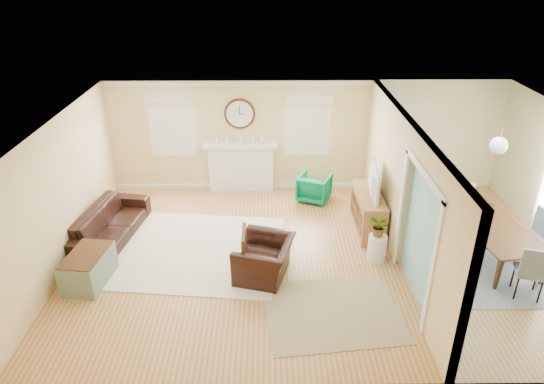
# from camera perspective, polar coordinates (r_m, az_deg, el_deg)

# --- Properties ---
(floor) EXTENTS (9.00, 9.00, 0.00)m
(floor) POSITION_cam_1_polar(r_m,az_deg,el_deg) (9.18, 5.06, -7.54)
(floor) COLOR #9C6433
(floor) RESTS_ON ground
(wall_back) EXTENTS (9.00, 0.02, 2.60)m
(wall_back) POSITION_cam_1_polar(r_m,az_deg,el_deg) (11.28, 3.96, 6.58)
(wall_back) COLOR #DABF78
(wall_back) RESTS_ON ground
(wall_front) EXTENTS (9.00, 0.02, 2.60)m
(wall_front) POSITION_cam_1_polar(r_m,az_deg,el_deg) (6.02, 8.17, -13.17)
(wall_front) COLOR #DABF78
(wall_front) RESTS_ON ground
(wall_left) EXTENTS (0.02, 6.00, 2.60)m
(wall_left) POSITION_cam_1_polar(r_m,az_deg,el_deg) (9.22, -23.63, -0.37)
(wall_left) COLOR #DABF78
(wall_left) RESTS_ON ground
(ceiling) EXTENTS (9.00, 6.00, 0.02)m
(ceiling) POSITION_cam_1_polar(r_m,az_deg,el_deg) (8.03, 5.80, 8.05)
(ceiling) COLOR white
(ceiling) RESTS_ON wall_back
(partition) EXTENTS (0.17, 6.00, 2.60)m
(partition) POSITION_cam_1_polar(r_m,az_deg,el_deg) (9.03, 14.83, 0.91)
(partition) COLOR #DABF78
(partition) RESTS_ON ground
(fireplace) EXTENTS (1.70, 0.30, 1.17)m
(fireplace) POSITION_cam_1_polar(r_m,az_deg,el_deg) (11.41, -3.65, 3.02)
(fireplace) COLOR white
(fireplace) RESTS_ON ground
(wall_clock) EXTENTS (0.70, 0.07, 0.70)m
(wall_clock) POSITION_cam_1_polar(r_m,az_deg,el_deg) (11.05, -3.82, 9.18)
(wall_clock) COLOR #442810
(wall_clock) RESTS_ON wall_back
(window_left) EXTENTS (1.05, 0.13, 1.42)m
(window_left) POSITION_cam_1_polar(r_m,az_deg,el_deg) (11.29, -11.75, 8.03)
(window_left) COLOR white
(window_left) RESTS_ON wall_back
(window_right) EXTENTS (1.05, 0.13, 1.42)m
(window_right) POSITION_cam_1_polar(r_m,az_deg,el_deg) (11.12, 4.29, 8.23)
(window_right) COLOR white
(window_right) RESTS_ON wall_back
(pendant) EXTENTS (0.30, 0.30, 0.55)m
(pendant) POSITION_cam_1_polar(r_m,az_deg,el_deg) (9.00, 25.11, 4.98)
(pendant) COLOR gold
(pendant) RESTS_ON ceiling
(rug_cream) EXTENTS (3.43, 3.06, 0.02)m
(rug_cream) POSITION_cam_1_polar(r_m,az_deg,el_deg) (9.42, -8.93, -6.76)
(rug_cream) COLOR #EDE1C9
(rug_cream) RESTS_ON floor
(rug_jute) EXTENTS (2.29, 1.95, 0.01)m
(rug_jute) POSITION_cam_1_polar(r_m,az_deg,el_deg) (7.95, 7.07, -13.79)
(rug_jute) COLOR #9A8861
(rug_jute) RESTS_ON floor
(rug_grey) EXTENTS (2.28, 2.85, 0.01)m
(rug_grey) POSITION_cam_1_polar(r_m,az_deg,el_deg) (9.94, 24.38, -7.15)
(rug_grey) COLOR gray
(rug_grey) RESTS_ON floor
(sofa) EXTENTS (1.16, 2.26, 0.63)m
(sofa) POSITION_cam_1_polar(r_m,az_deg,el_deg) (10.07, -18.52, -3.53)
(sofa) COLOR black
(sofa) RESTS_ON floor
(eames_chair) EXTENTS (1.16, 1.25, 0.68)m
(eames_chair) POSITION_cam_1_polar(r_m,az_deg,el_deg) (8.48, -0.88, -7.86)
(eames_chair) COLOR black
(eames_chair) RESTS_ON floor
(green_chair) EXTENTS (0.88, 0.89, 0.62)m
(green_chair) POSITION_cam_1_polar(r_m,az_deg,el_deg) (11.04, 5.00, 0.52)
(green_chair) COLOR #006738
(green_chair) RESTS_ON floor
(trunk) EXTENTS (0.72, 1.05, 0.57)m
(trunk) POSITION_cam_1_polar(r_m,az_deg,el_deg) (8.92, -20.79, -8.35)
(trunk) COLOR gray
(trunk) RESTS_ON floor
(credenza) EXTENTS (0.48, 1.42, 0.80)m
(credenza) POSITION_cam_1_polar(r_m,az_deg,el_deg) (9.98, 11.20, -2.32)
(credenza) COLOR #A2774B
(credenza) RESTS_ON floor
(tv) EXTENTS (0.25, 1.04, 0.59)m
(tv) POSITION_cam_1_polar(r_m,az_deg,el_deg) (9.67, 11.45, 1.31)
(tv) COLOR black
(tv) RESTS_ON credenza
(garden_stool) EXTENTS (0.34, 0.34, 0.50)m
(garden_stool) POSITION_cam_1_polar(r_m,az_deg,el_deg) (9.14, 12.26, -6.42)
(garden_stool) COLOR white
(garden_stool) RESTS_ON floor
(potted_plant) EXTENTS (0.41, 0.44, 0.40)m
(potted_plant) POSITION_cam_1_polar(r_m,az_deg,el_deg) (8.90, 12.53, -3.99)
(potted_plant) COLOR #337F33
(potted_plant) RESTS_ON garden_stool
(dining_table) EXTENTS (1.32, 2.01, 0.66)m
(dining_table) POSITION_cam_1_polar(r_m,az_deg,el_deg) (9.78, 24.73, -5.57)
(dining_table) COLOR #442810
(dining_table) RESTS_ON floor
(dining_chair_n) EXTENTS (0.49, 0.49, 0.92)m
(dining_chair_n) POSITION_cam_1_polar(r_m,az_deg,el_deg) (10.57, 22.14, -1.33)
(dining_chair_n) COLOR gray
(dining_chair_n) RESTS_ON floor
(dining_chair_s) EXTENTS (0.54, 0.54, 0.98)m
(dining_chair_s) POSITION_cam_1_polar(r_m,az_deg,el_deg) (8.92, 28.19, -7.67)
(dining_chair_s) COLOR gray
(dining_chair_s) RESTS_ON floor
(dining_chair_w) EXTENTS (0.40, 0.40, 0.88)m
(dining_chair_w) POSITION_cam_1_polar(r_m,az_deg,el_deg) (9.38, 21.15, -4.89)
(dining_chair_w) COLOR white
(dining_chair_w) RESTS_ON floor
(dining_chair_e) EXTENTS (0.49, 0.49, 0.98)m
(dining_chair_e) POSITION_cam_1_polar(r_m,az_deg,el_deg) (10.00, 28.25, -4.02)
(dining_chair_e) COLOR gray
(dining_chair_e) RESTS_ON floor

